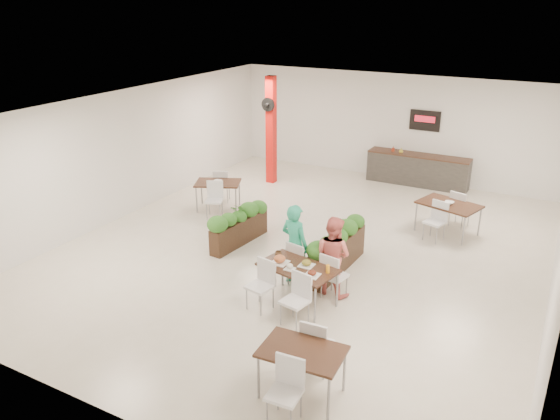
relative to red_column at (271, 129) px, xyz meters
The scene contains 12 objects.
ground 5.11m from the red_column, 51.64° to the right, with size 12.00×12.00×0.00m, color beige.
room_shell 4.85m from the red_column, 51.64° to the right, with size 10.10×12.10×3.22m.
red_column is the anchor object (origin of this frame).
service_counter 4.56m from the red_column, 25.00° to the left, with size 3.00×0.64×2.20m.
main_table 7.21m from the red_column, 56.98° to the right, with size 1.53×1.83×0.92m.
diner_man 6.43m from the red_column, 56.72° to the right, with size 0.60×0.40×1.66m, color #28B188.
diner_woman 6.90m from the red_column, 51.11° to the right, with size 0.76×0.59×1.56m, color #EC7269.
planter_left 4.69m from the red_column, 70.06° to the right, with size 0.56×1.87×0.98m.
planter_right 6.10m from the red_column, 47.70° to the right, with size 0.47×2.17×1.14m.
side_table_a 2.85m from the red_column, 92.71° to the right, with size 1.37×1.65×0.92m.
side_table_b 5.86m from the red_column, 14.03° to the right, with size 1.56×1.67×0.92m.
side_table_c 9.70m from the red_column, 58.25° to the right, with size 1.20×1.64×0.92m.
Camera 1 is at (4.80, -10.11, 5.31)m, focal length 35.00 mm.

